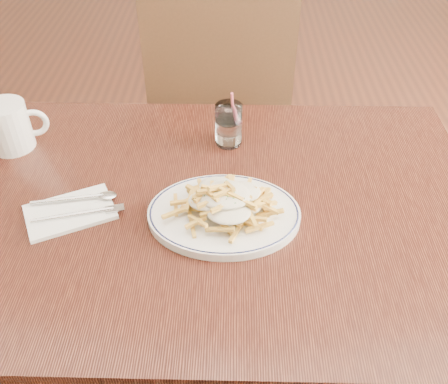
{
  "coord_description": "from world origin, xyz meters",
  "views": [
    {
      "loc": [
        0.06,
        -0.78,
        1.45
      ],
      "look_at": [
        0.05,
        -0.05,
        0.82
      ],
      "focal_mm": 40.0,
      "sensor_mm": 36.0,
      "label": 1
    }
  ],
  "objects_px": {
    "fries_plate": "(224,214)",
    "water_glass": "(229,127)",
    "coffee_mug": "(9,126)",
    "table": "(204,229)",
    "chair_far": "(217,102)",
    "loaded_fries": "(224,199)"
  },
  "relations": [
    {
      "from": "table",
      "to": "loaded_fries",
      "type": "height_order",
      "value": "loaded_fries"
    },
    {
      "from": "chair_far",
      "to": "loaded_fries",
      "type": "height_order",
      "value": "chair_far"
    },
    {
      "from": "table",
      "to": "loaded_fries",
      "type": "relative_size",
      "value": 5.28
    },
    {
      "from": "chair_far",
      "to": "fries_plate",
      "type": "bearing_deg",
      "value": -87.01
    },
    {
      "from": "table",
      "to": "fries_plate",
      "type": "relative_size",
      "value": 3.35
    },
    {
      "from": "fries_plate",
      "to": "table",
      "type": "bearing_deg",
      "value": 134.22
    },
    {
      "from": "table",
      "to": "water_glass",
      "type": "relative_size",
      "value": 8.5
    },
    {
      "from": "fries_plate",
      "to": "water_glass",
      "type": "xyz_separation_m",
      "value": [
        0.01,
        0.27,
        0.03
      ]
    },
    {
      "from": "loaded_fries",
      "to": "coffee_mug",
      "type": "bearing_deg",
      "value": 154.74
    },
    {
      "from": "fries_plate",
      "to": "loaded_fries",
      "type": "bearing_deg",
      "value": -90.0
    },
    {
      "from": "fries_plate",
      "to": "loaded_fries",
      "type": "height_order",
      "value": "loaded_fries"
    },
    {
      "from": "loaded_fries",
      "to": "water_glass",
      "type": "distance_m",
      "value": 0.27
    },
    {
      "from": "fries_plate",
      "to": "water_glass",
      "type": "distance_m",
      "value": 0.27
    },
    {
      "from": "water_glass",
      "to": "loaded_fries",
      "type": "bearing_deg",
      "value": -91.09
    },
    {
      "from": "loaded_fries",
      "to": "coffee_mug",
      "type": "xyz_separation_m",
      "value": [
        -0.51,
        0.24,
        0.0
      ]
    },
    {
      "from": "chair_far",
      "to": "coffee_mug",
      "type": "relative_size",
      "value": 6.92
    },
    {
      "from": "loaded_fries",
      "to": "table",
      "type": "bearing_deg",
      "value": 134.22
    },
    {
      "from": "loaded_fries",
      "to": "coffee_mug",
      "type": "height_order",
      "value": "coffee_mug"
    },
    {
      "from": "chair_far",
      "to": "loaded_fries",
      "type": "distance_m",
      "value": 0.81
    },
    {
      "from": "fries_plate",
      "to": "loaded_fries",
      "type": "xyz_separation_m",
      "value": [
        0.0,
        -0.0,
        0.04
      ]
    },
    {
      "from": "water_glass",
      "to": "coffee_mug",
      "type": "relative_size",
      "value": 0.98
    },
    {
      "from": "table",
      "to": "chair_far",
      "type": "distance_m",
      "value": 0.74
    }
  ]
}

